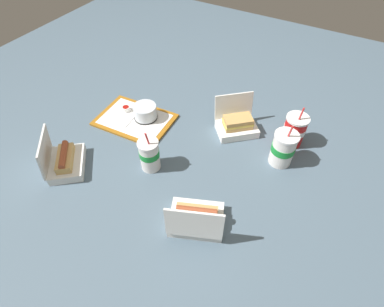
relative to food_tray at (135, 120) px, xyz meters
name	(u,v)px	position (x,y,z in m)	size (l,w,h in m)	color
ground_plane	(184,157)	(0.35, -0.09, -0.01)	(3.20, 3.20, 0.00)	#4C6070
food_tray	(135,120)	(0.00, 0.00, 0.00)	(0.39, 0.28, 0.01)	#A56619
cake_container	(145,112)	(0.04, 0.04, 0.04)	(0.12, 0.12, 0.07)	black
ketchup_cup	(126,109)	(-0.08, 0.03, 0.02)	(0.04, 0.04, 0.02)	white
napkin_stack	(122,119)	(-0.05, -0.04, 0.01)	(0.10, 0.10, 0.00)	white
plastic_fork	(141,108)	(-0.02, 0.08, 0.01)	(0.11, 0.01, 0.01)	white
clamshell_hotdog_right	(196,218)	(0.56, -0.36, 0.04)	(0.24, 0.22, 0.19)	white
clamshell_sandwich_left	(237,124)	(0.48, 0.18, 0.04)	(0.24, 0.24, 0.17)	white
clamshell_hotdog_corner	(64,161)	(-0.07, -0.39, 0.03)	(0.24, 0.24, 0.18)	white
soda_cup_front	(294,130)	(0.73, 0.24, 0.07)	(0.10, 0.10, 0.21)	red
soda_cup_left	(283,148)	(0.73, 0.10, 0.08)	(0.10, 0.10, 0.22)	white
soda_cup_corner	(149,155)	(0.25, -0.21, 0.07)	(0.09, 0.09, 0.21)	white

